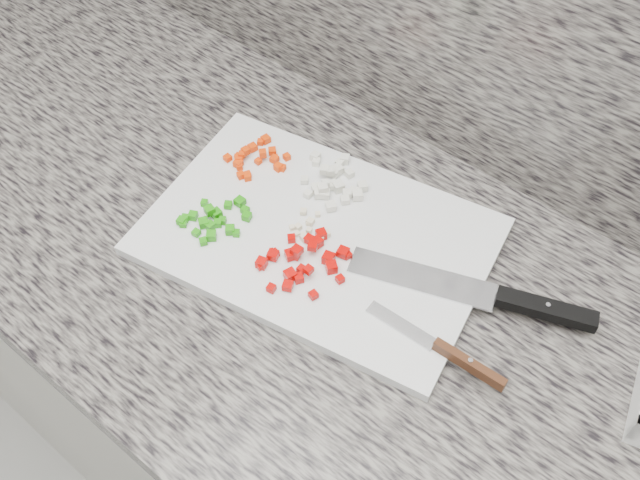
{
  "coord_description": "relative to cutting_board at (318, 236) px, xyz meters",
  "views": [
    {
      "loc": [
        0.27,
        1.02,
        1.66
      ],
      "look_at": [
        -0.09,
        1.46,
        0.93
      ],
      "focal_mm": 40.0,
      "sensor_mm": 36.0,
      "label": 1
    }
  ],
  "objects": [
    {
      "name": "cabinet",
      "position": [
        0.11,
        -0.04,
        -0.48
      ],
      "size": [
        3.92,
        0.62,
        0.86
      ],
      "primitive_type": "cube",
      "color": "silver",
      "rests_on": "ground"
    },
    {
      "name": "chef_knife",
      "position": [
        0.25,
        0.06,
        0.01
      ],
      "size": [
        0.3,
        0.14,
        0.02
      ],
      "rotation": [
        0.0,
        0.0,
        0.35
      ],
      "color": "silver",
      "rests_on": "cutting_board"
    },
    {
      "name": "red_pepper_pile",
      "position": [
        0.02,
        -0.05,
        0.01
      ],
      "size": [
        0.11,
        0.12,
        0.02
      ],
      "color": "#B40502",
      "rests_on": "cutting_board"
    },
    {
      "name": "garlic_pile",
      "position": [
        -0.01,
        -0.0,
        0.01
      ],
      "size": [
        0.06,
        0.05,
        0.01
      ],
      "color": "beige",
      "rests_on": "cutting_board"
    },
    {
      "name": "carrot_pile",
      "position": [
        -0.15,
        0.05,
        0.01
      ],
      "size": [
        0.09,
        0.09,
        0.02
      ],
      "color": "red",
      "rests_on": "cutting_board"
    },
    {
      "name": "countertop",
      "position": [
        0.11,
        -0.04,
        -0.03
      ],
      "size": [
        3.96,
        0.64,
        0.04
      ],
      "primitive_type": "cube",
      "color": "#6A655D",
      "rests_on": "cabinet"
    },
    {
      "name": "paring_knife",
      "position": [
        0.24,
        -0.05,
        0.01
      ],
      "size": [
        0.19,
        0.02,
        0.02
      ],
      "rotation": [
        0.0,
        0.0,
        0.03
      ],
      "color": "silver",
      "rests_on": "cutting_board"
    },
    {
      "name": "cutting_board",
      "position": [
        0.0,
        0.0,
        0.0
      ],
      "size": [
        0.5,
        0.38,
        0.01
      ],
      "primitive_type": "cube",
      "rotation": [
        0.0,
        0.0,
        0.19
      ],
      "color": "silver",
      "rests_on": "countertop"
    },
    {
      "name": "green_pepper_pile",
      "position": [
        -0.12,
        -0.07,
        0.01
      ],
      "size": [
        0.08,
        0.09,
        0.02
      ],
      "color": "#208B0C",
      "rests_on": "cutting_board"
    },
    {
      "name": "onion_pile",
      "position": [
        -0.04,
        0.08,
        0.01
      ],
      "size": [
        0.11,
        0.1,
        0.02
      ],
      "color": "silver",
      "rests_on": "cutting_board"
    }
  ]
}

